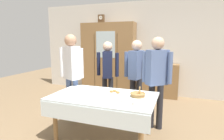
% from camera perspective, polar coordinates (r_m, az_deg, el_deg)
% --- Properties ---
extents(ground_plane, '(12.00, 12.00, 0.00)m').
position_cam_1_polar(ground_plane, '(3.44, -1.20, -18.47)').
color(ground_plane, '#846B4C').
rests_on(ground_plane, ground).
extents(back_wall, '(6.40, 0.10, 2.70)m').
position_cam_1_polar(back_wall, '(5.61, 8.62, 6.62)').
color(back_wall, silver).
rests_on(back_wall, ground).
extents(dining_table, '(1.65, 0.99, 0.72)m').
position_cam_1_polar(dining_table, '(2.99, -2.88, -9.78)').
color(dining_table, olive).
rests_on(dining_table, ground).
extents(wall_cabinet, '(1.61, 0.46, 2.09)m').
position_cam_1_polar(wall_cabinet, '(5.59, -1.15, 3.61)').
color(wall_cabinet, olive).
rests_on(wall_cabinet, ground).
extents(mantel_clock, '(0.18, 0.11, 0.24)m').
position_cam_1_polar(mantel_clock, '(5.68, -3.33, 15.47)').
color(mantel_clock, brown).
rests_on(mantel_clock, wall_cabinet).
extents(bookshelf_low, '(1.08, 0.35, 0.94)m').
position_cam_1_polar(bookshelf_low, '(5.39, 14.07, -3.09)').
color(bookshelf_low, olive).
rests_on(bookshelf_low, ground).
extents(book_stack, '(0.14, 0.20, 0.07)m').
position_cam_1_polar(book_stack, '(5.31, 14.29, 2.27)').
color(book_stack, '#2D5184').
rests_on(book_stack, bookshelf_low).
extents(tea_cup_back_edge, '(0.13, 0.13, 0.06)m').
position_cam_1_polar(tea_cup_back_edge, '(3.36, -10.48, -5.53)').
color(tea_cup_back_edge, white).
rests_on(tea_cup_back_edge, dining_table).
extents(tea_cup_far_right, '(0.13, 0.13, 0.06)m').
position_cam_1_polar(tea_cup_far_right, '(2.57, 7.13, -10.19)').
color(tea_cup_far_right, white).
rests_on(tea_cup_far_right, dining_table).
extents(tea_cup_front_edge, '(0.13, 0.13, 0.06)m').
position_cam_1_polar(tea_cup_front_edge, '(3.08, -8.90, -6.89)').
color(tea_cup_front_edge, white).
rests_on(tea_cup_front_edge, dining_table).
extents(tea_cup_near_left, '(0.13, 0.13, 0.06)m').
position_cam_1_polar(tea_cup_near_left, '(2.69, -4.26, -9.17)').
color(tea_cup_near_left, white).
rests_on(tea_cup_near_left, dining_table).
extents(tea_cup_near_right, '(0.13, 0.13, 0.06)m').
position_cam_1_polar(tea_cup_near_right, '(2.68, 3.73, -9.27)').
color(tea_cup_near_right, white).
rests_on(tea_cup_near_right, dining_table).
extents(tea_cup_mid_left, '(0.13, 0.13, 0.06)m').
position_cam_1_polar(tea_cup_mid_left, '(2.96, -12.30, -7.67)').
color(tea_cup_mid_left, silver).
rests_on(tea_cup_mid_left, dining_table).
extents(bread_basket, '(0.24, 0.24, 0.16)m').
position_cam_1_polar(bread_basket, '(2.95, 7.97, -7.47)').
color(bread_basket, '#9E7542').
rests_on(bread_basket, dining_table).
extents(pastry_plate, '(0.28, 0.28, 0.05)m').
position_cam_1_polar(pastry_plate, '(3.09, 0.81, -6.98)').
color(pastry_plate, white).
rests_on(pastry_plate, dining_table).
extents(spoon_near_left, '(0.12, 0.02, 0.01)m').
position_cam_1_polar(spoon_near_left, '(3.23, -13.45, -6.71)').
color(spoon_near_left, silver).
rests_on(spoon_near_left, dining_table).
extents(spoon_far_right, '(0.12, 0.02, 0.01)m').
position_cam_1_polar(spoon_far_right, '(3.03, -15.34, -7.87)').
color(spoon_far_right, silver).
rests_on(spoon_far_right, dining_table).
extents(person_beside_shelf, '(0.52, 0.34, 1.71)m').
position_cam_1_polar(person_beside_shelf, '(3.69, -12.37, 0.40)').
color(person_beside_shelf, slate).
rests_on(person_beside_shelf, ground).
extents(person_near_right_end, '(0.52, 0.40, 1.56)m').
position_cam_1_polar(person_near_right_end, '(4.13, -1.35, 0.14)').
color(person_near_right_end, '#232328').
rests_on(person_near_right_end, ground).
extents(person_behind_table_left, '(0.52, 0.39, 1.66)m').
position_cam_1_polar(person_behind_table_left, '(3.35, 13.62, -1.20)').
color(person_behind_table_left, '#232328').
rests_on(person_behind_table_left, ground).
extents(person_behind_table_right, '(0.52, 0.40, 1.60)m').
position_cam_1_polar(person_behind_table_right, '(3.92, 7.47, -0.09)').
color(person_behind_table_right, '#232328').
rests_on(person_behind_table_right, ground).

